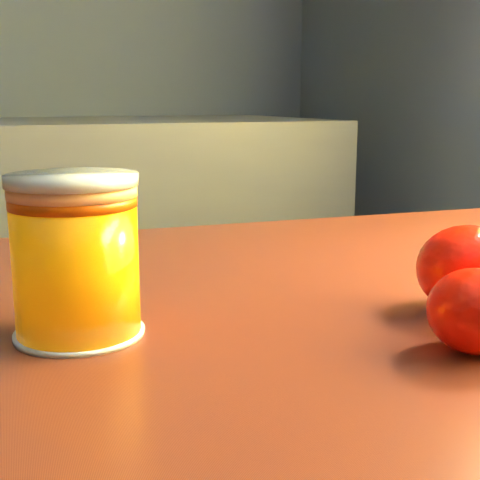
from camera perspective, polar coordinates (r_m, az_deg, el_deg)
name	(u,v)px	position (r m, az deg, el deg)	size (l,w,h in m)	color
table	(353,442)	(0.53, 9.63, -16.67)	(1.11, 0.81, 0.79)	maroon
juice_glass	(76,257)	(0.44, -13.82, -1.45)	(0.08, 0.08, 0.10)	orange
orange_front	(476,311)	(0.43, 19.52, -5.73)	(0.06, 0.06, 0.05)	#FF1705
orange_back	(468,269)	(0.51, 18.85, -2.38)	(0.07, 0.07, 0.06)	#FF1705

